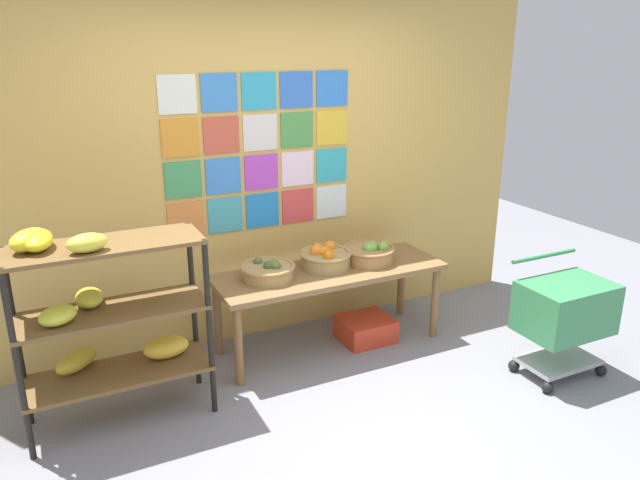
{
  "coord_description": "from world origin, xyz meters",
  "views": [
    {
      "loc": [
        -1.58,
        -2.52,
        2.24
      ],
      "look_at": [
        0.07,
        0.85,
        1.0
      ],
      "focal_mm": 34.06,
      "sensor_mm": 36.0,
      "label": 1
    }
  ],
  "objects_px": {
    "produce_crate_under_table": "(366,329)",
    "fruit_basket_right": "(370,253)",
    "fruit_basket_back_left": "(325,257)",
    "shopping_cart": "(565,312)",
    "fruit_basket_back_right": "(268,271)",
    "banana_shelf_unit": "(100,307)",
    "display_table": "(330,279)"
  },
  "relations": [
    {
      "from": "display_table",
      "to": "fruit_basket_back_right",
      "type": "distance_m",
      "value": 0.49
    },
    {
      "from": "fruit_basket_right",
      "to": "fruit_basket_back_right",
      "type": "height_order",
      "value": "fruit_basket_right"
    },
    {
      "from": "banana_shelf_unit",
      "to": "fruit_basket_right",
      "type": "relative_size",
      "value": 3.22
    },
    {
      "from": "produce_crate_under_table",
      "to": "fruit_basket_right",
      "type": "bearing_deg",
      "value": 47.77
    },
    {
      "from": "display_table",
      "to": "produce_crate_under_table",
      "type": "bearing_deg",
      "value": -8.94
    },
    {
      "from": "fruit_basket_back_right",
      "to": "shopping_cart",
      "type": "bearing_deg",
      "value": -32.73
    },
    {
      "from": "fruit_basket_right",
      "to": "fruit_basket_back_right",
      "type": "xyz_separation_m",
      "value": [
        -0.82,
        0.02,
        -0.01
      ]
    },
    {
      "from": "fruit_basket_back_left",
      "to": "fruit_basket_back_right",
      "type": "distance_m",
      "value": 0.47
    },
    {
      "from": "fruit_basket_back_right",
      "to": "produce_crate_under_table",
      "type": "xyz_separation_m",
      "value": [
        0.77,
        -0.08,
        -0.59
      ]
    },
    {
      "from": "fruit_basket_back_left",
      "to": "fruit_basket_right",
      "type": "bearing_deg",
      "value": -8.65
    },
    {
      "from": "fruit_basket_back_left",
      "to": "produce_crate_under_table",
      "type": "height_order",
      "value": "fruit_basket_back_left"
    },
    {
      "from": "fruit_basket_back_right",
      "to": "shopping_cart",
      "type": "xyz_separation_m",
      "value": [
        1.73,
        -1.11,
        -0.21
      ]
    },
    {
      "from": "display_table",
      "to": "shopping_cart",
      "type": "distance_m",
      "value": 1.66
    },
    {
      "from": "banana_shelf_unit",
      "to": "display_table",
      "type": "bearing_deg",
      "value": 8.98
    },
    {
      "from": "fruit_basket_back_right",
      "to": "fruit_basket_back_left",
      "type": "bearing_deg",
      "value": 4.24
    },
    {
      "from": "banana_shelf_unit",
      "to": "fruit_basket_back_right",
      "type": "bearing_deg",
      "value": 13.94
    },
    {
      "from": "fruit_basket_right",
      "to": "fruit_basket_back_left",
      "type": "bearing_deg",
      "value": 171.35
    },
    {
      "from": "fruit_basket_back_left",
      "to": "shopping_cart",
      "type": "bearing_deg",
      "value": -42.31
    },
    {
      "from": "display_table",
      "to": "fruit_basket_back_right",
      "type": "bearing_deg",
      "value": 176.34
    },
    {
      "from": "banana_shelf_unit",
      "to": "fruit_basket_back_right",
      "type": "relative_size",
      "value": 3.26
    },
    {
      "from": "shopping_cart",
      "to": "banana_shelf_unit",
      "type": "bearing_deg",
      "value": 175.54
    },
    {
      "from": "fruit_basket_right",
      "to": "fruit_basket_back_left",
      "type": "distance_m",
      "value": 0.36
    },
    {
      "from": "produce_crate_under_table",
      "to": "fruit_basket_back_right",
      "type": "bearing_deg",
      "value": 174.3
    },
    {
      "from": "display_table",
      "to": "fruit_basket_back_right",
      "type": "height_order",
      "value": "fruit_basket_back_right"
    },
    {
      "from": "banana_shelf_unit",
      "to": "fruit_basket_back_right",
      "type": "xyz_separation_m",
      "value": [
        1.17,
        0.29,
        -0.07
      ]
    },
    {
      "from": "fruit_basket_right",
      "to": "produce_crate_under_table",
      "type": "distance_m",
      "value": 0.61
    },
    {
      "from": "display_table",
      "to": "shopping_cart",
      "type": "height_order",
      "value": "shopping_cart"
    },
    {
      "from": "banana_shelf_unit",
      "to": "fruit_basket_back_right",
      "type": "height_order",
      "value": "banana_shelf_unit"
    },
    {
      "from": "fruit_basket_right",
      "to": "produce_crate_under_table",
      "type": "relative_size",
      "value": 0.99
    },
    {
      "from": "banana_shelf_unit",
      "to": "display_table",
      "type": "distance_m",
      "value": 1.67
    },
    {
      "from": "fruit_basket_right",
      "to": "shopping_cart",
      "type": "distance_m",
      "value": 1.44
    },
    {
      "from": "fruit_basket_back_left",
      "to": "shopping_cart",
      "type": "relative_size",
      "value": 0.48
    }
  ]
}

